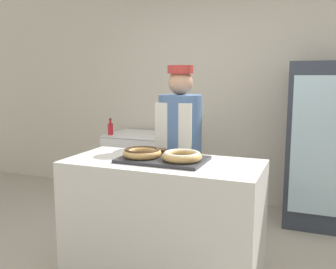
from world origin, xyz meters
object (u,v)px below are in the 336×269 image
at_px(brownie_back_left, 161,151).
at_px(brownie_back_right, 179,153).
at_px(donut_chocolate_glaze, 142,152).
at_px(donut_light_glaze, 182,156).
at_px(baker_person, 180,154).
at_px(serving_tray, 163,159).
at_px(bottle_red, 110,128).
at_px(beverage_fridge, 316,144).
at_px(bottle_amber, 158,126).
at_px(chest_freezer, 148,167).

distance_m(brownie_back_left, brownie_back_right, 0.15).
bearing_deg(brownie_back_right, donut_chocolate_glaze, -142.89).
relative_size(donut_light_glaze, baker_person, 0.17).
height_order(serving_tray, bottle_red, bottle_red).
relative_size(donut_chocolate_glaze, beverage_fridge, 0.17).
height_order(donut_chocolate_glaze, bottle_amber, bottle_amber).
bearing_deg(brownie_back_left, donut_light_glaze, -37.11).
xyz_separation_m(donut_light_glaze, baker_person, (-0.26, 0.67, -0.14)).
distance_m(donut_chocolate_glaze, chest_freezer, 2.01).
xyz_separation_m(brownie_back_right, chest_freezer, (-1.00, 1.58, -0.56)).
distance_m(donut_light_glaze, bottle_amber, 2.11).
bearing_deg(serving_tray, bottle_red, 131.19).
bearing_deg(brownie_back_left, serving_tray, -63.72).
xyz_separation_m(brownie_back_right, baker_person, (-0.18, 0.50, -0.12)).
height_order(donut_chocolate_glaze, bottle_red, bottle_red).
bearing_deg(brownie_back_right, donut_light_glaze, -64.73).
xyz_separation_m(donut_light_glaze, brownie_back_left, (-0.23, 0.17, -0.02)).
height_order(brownie_back_right, bottle_red, bottle_red).
relative_size(brownie_back_right, bottle_amber, 0.33).
distance_m(brownie_back_right, beverage_fridge, 1.85).
bearing_deg(bottle_red, donut_light_glaze, -46.12).
bearing_deg(bottle_red, bottle_amber, 32.60).
height_order(brownie_back_right, bottle_amber, bottle_amber).
xyz_separation_m(donut_chocolate_glaze, brownie_back_right, (0.23, 0.17, -0.02)).
relative_size(donut_chocolate_glaze, brownie_back_right, 3.65).
xyz_separation_m(beverage_fridge, bottle_amber, (-1.86, 0.11, 0.08)).
bearing_deg(serving_tray, baker_person, 99.10).
xyz_separation_m(serving_tray, donut_light_glaze, (0.15, -0.02, 0.05)).
relative_size(beverage_fridge, bottle_amber, 7.18).
xyz_separation_m(chest_freezer, bottle_red, (-0.40, -0.21, 0.50)).
height_order(brownie_back_left, bottle_red, bottle_red).
relative_size(donut_chocolate_glaze, bottle_amber, 1.19).
bearing_deg(donut_light_glaze, brownie_back_left, 142.89).
distance_m(serving_tray, donut_light_glaze, 0.16).
bearing_deg(bottle_amber, bottle_red, -147.40).
bearing_deg(bottle_red, chest_freezer, 28.02).
relative_size(serving_tray, beverage_fridge, 0.36).
bearing_deg(chest_freezer, serving_tray, -61.78).
relative_size(donut_chocolate_glaze, baker_person, 0.17).
bearing_deg(beverage_fridge, brownie_back_right, -121.12).
relative_size(donut_chocolate_glaze, bottle_red, 1.40).
height_order(brownie_back_right, chest_freezer, brownie_back_right).
bearing_deg(donut_light_glaze, chest_freezer, 121.68).
height_order(donut_light_glaze, bottle_amber, bottle_amber).
xyz_separation_m(beverage_fridge, bottle_red, (-2.35, -0.21, 0.07)).
height_order(baker_person, beverage_fridge, beverage_fridge).
height_order(baker_person, bottle_red, baker_person).
height_order(brownie_back_right, baker_person, baker_person).
bearing_deg(bottle_red, baker_person, -35.52).
bearing_deg(brownie_back_left, bottle_red, 132.50).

